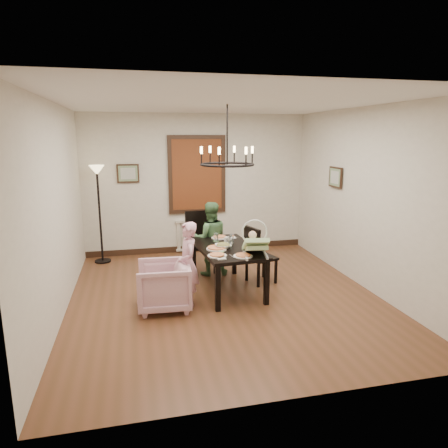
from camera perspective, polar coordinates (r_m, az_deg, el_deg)
name	(u,v)px	position (r m, az deg, el deg)	size (l,w,h in m)	color
room_shell	(219,200)	(6.08, -0.72, 3.40)	(4.51, 5.00, 2.81)	brown
dining_table	(227,252)	(6.13, 0.44, -4.03)	(0.97, 1.57, 0.70)	black
chair_far	(201,242)	(7.04, -3.28, -2.56)	(0.47, 0.47, 1.07)	black
chair_right	(261,254)	(6.54, 5.37, -4.32)	(0.42, 0.42, 0.95)	black
armchair	(164,286)	(5.65, -8.60, -8.69)	(0.71, 0.73, 0.66)	#E5AFC2
elderly_woman	(188,271)	(5.66, -5.14, -6.74)	(0.36, 0.24, 1.00)	#E4A1B5
seated_man	(210,245)	(6.88, -2.00, -2.97)	(0.51, 0.40, 1.06)	#487344
baby_bouncer	(255,243)	(5.65, 4.49, -2.75)	(0.39, 0.54, 0.35)	#BBE69E
salad_bowl	(223,246)	(6.01, -0.11, -3.15)	(0.29, 0.29, 0.07)	white
pizza_platter	(217,248)	(5.95, -1.06, -3.47)	(0.31, 0.31, 0.04)	tan
drinking_glass	(230,244)	(6.03, 0.90, -2.85)	(0.06, 0.06, 0.13)	silver
window_blinds	(197,175)	(8.10, -3.87, 7.05)	(1.00, 0.03, 1.40)	brown
radiator	(198,235)	(8.32, -3.77, -1.54)	(0.92, 0.12, 0.62)	silver
picture_back	(128,173)	(8.00, -13.55, 7.03)	(0.42, 0.03, 0.36)	black
picture_right	(335,177)	(7.32, 15.64, 6.45)	(0.42, 0.03, 0.36)	black
floor_lamp	(100,216)	(7.81, -17.32, 1.13)	(0.30, 0.30, 1.80)	black
chandelier	(227,164)	(5.89, 0.46, 8.50)	(0.80, 0.80, 0.04)	black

